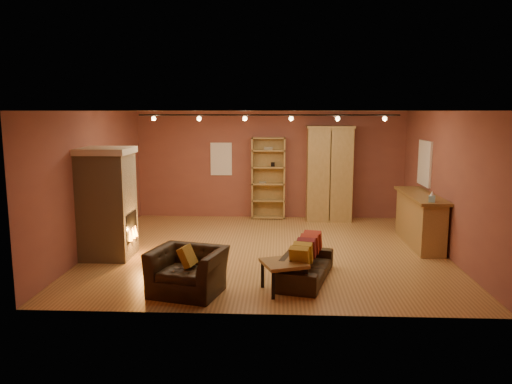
{
  "coord_description": "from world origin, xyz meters",
  "views": [
    {
      "loc": [
        0.23,
        -9.82,
        2.79
      ],
      "look_at": [
        -0.24,
        0.2,
        1.17
      ],
      "focal_mm": 35.0,
      "sensor_mm": 36.0,
      "label": 1
    }
  ],
  "objects_px": {
    "armoire": "(329,173)",
    "loveseat": "(306,259)",
    "armchair": "(188,264)",
    "fireplace": "(108,203)",
    "bar_counter": "(420,219)",
    "coffee_table": "(284,266)",
    "bookcase": "(268,177)"
  },
  "relations": [
    {
      "from": "bookcase",
      "to": "armoire",
      "type": "relative_size",
      "value": 0.88
    },
    {
      "from": "bookcase",
      "to": "armchair",
      "type": "bearing_deg",
      "value": -101.32
    },
    {
      "from": "bookcase",
      "to": "loveseat",
      "type": "xyz_separation_m",
      "value": [
        0.75,
        -4.89,
        -0.73
      ]
    },
    {
      "from": "armoire",
      "to": "bar_counter",
      "type": "distance_m",
      "value": 2.95
    },
    {
      "from": "armoire",
      "to": "loveseat",
      "type": "bearing_deg",
      "value": -99.89
    },
    {
      "from": "bar_counter",
      "to": "loveseat",
      "type": "distance_m",
      "value": 3.45
    },
    {
      "from": "armoire",
      "to": "coffee_table",
      "type": "distance_m",
      "value": 5.47
    },
    {
      "from": "coffee_table",
      "to": "bookcase",
      "type": "bearing_deg",
      "value": 93.82
    },
    {
      "from": "fireplace",
      "to": "armchair",
      "type": "xyz_separation_m",
      "value": [
        1.87,
        -1.87,
        -0.59
      ]
    },
    {
      "from": "fireplace",
      "to": "bar_counter",
      "type": "bearing_deg",
      "value": 10.99
    },
    {
      "from": "bar_counter",
      "to": "coffee_table",
      "type": "xyz_separation_m",
      "value": [
        -2.89,
        -2.94,
        -0.14
      ]
    },
    {
      "from": "armoire",
      "to": "coffee_table",
      "type": "relative_size",
      "value": 3.01
    },
    {
      "from": "loveseat",
      "to": "armchair",
      "type": "xyz_separation_m",
      "value": [
        -1.87,
        -0.71,
        0.12
      ]
    },
    {
      "from": "bookcase",
      "to": "bar_counter",
      "type": "xyz_separation_m",
      "value": [
        3.25,
        -2.52,
        -0.54
      ]
    },
    {
      "from": "fireplace",
      "to": "bookcase",
      "type": "relative_size",
      "value": 0.99
    },
    {
      "from": "loveseat",
      "to": "coffee_table",
      "type": "height_order",
      "value": "loveseat"
    },
    {
      "from": "loveseat",
      "to": "bar_counter",
      "type": "bearing_deg",
      "value": -31.99
    },
    {
      "from": "bookcase",
      "to": "bar_counter",
      "type": "bearing_deg",
      "value": -37.83
    },
    {
      "from": "fireplace",
      "to": "bookcase",
      "type": "distance_m",
      "value": 4.79
    },
    {
      "from": "armchair",
      "to": "coffee_table",
      "type": "height_order",
      "value": "armchair"
    },
    {
      "from": "bar_counter",
      "to": "armchair",
      "type": "distance_m",
      "value": 5.35
    },
    {
      "from": "armchair",
      "to": "armoire",
      "type": "bearing_deg",
      "value": 78.05
    },
    {
      "from": "fireplace",
      "to": "bar_counter",
      "type": "distance_m",
      "value": 6.38
    },
    {
      "from": "bookcase",
      "to": "coffee_table",
      "type": "relative_size",
      "value": 2.64
    },
    {
      "from": "armoire",
      "to": "bar_counter",
      "type": "height_order",
      "value": "armoire"
    },
    {
      "from": "bar_counter",
      "to": "coffee_table",
      "type": "relative_size",
      "value": 2.79
    },
    {
      "from": "bookcase",
      "to": "armoire",
      "type": "xyz_separation_m",
      "value": [
        1.56,
        -0.2,
        0.14
      ]
    },
    {
      "from": "armchair",
      "to": "fireplace",
      "type": "bearing_deg",
      "value": 149.52
    },
    {
      "from": "loveseat",
      "to": "armchair",
      "type": "height_order",
      "value": "armchair"
    },
    {
      "from": "armchair",
      "to": "bookcase",
      "type": "bearing_deg",
      "value": 93.15
    },
    {
      "from": "bar_counter",
      "to": "loveseat",
      "type": "bearing_deg",
      "value": -136.63
    },
    {
      "from": "bookcase",
      "to": "armchair",
      "type": "relative_size",
      "value": 1.76
    }
  ]
}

